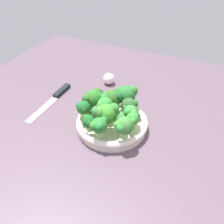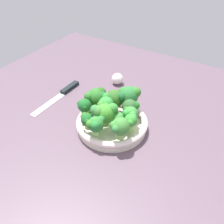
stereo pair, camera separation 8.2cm
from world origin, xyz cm
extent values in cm
cube|color=#584552|center=(0.00, 0.00, -1.25)|extent=(130.00, 130.00, 2.50)
cylinder|color=silver|center=(2.62, 1.42, 0.90)|extent=(23.04, 23.04, 1.80)
torus|color=silver|center=(2.62, 1.42, 2.90)|extent=(24.00, 24.00, 2.20)
cylinder|color=#99D464|center=(10.26, -0.20, 5.25)|extent=(2.77, 2.77, 2.50)
sphere|color=#348E30|center=(10.26, -0.20, 7.84)|extent=(4.12, 4.12, 4.12)
sphere|color=green|center=(10.71, -1.27, 8.06)|extent=(2.44, 2.44, 2.44)
sphere|color=#2D843D|center=(10.92, 0.87, 8.72)|extent=(1.85, 1.85, 1.85)
cylinder|color=#93CC6A|center=(-0.55, 2.72, 5.19)|extent=(2.04, 2.04, 2.39)
sphere|color=#338D37|center=(-0.55, 2.72, 8.06)|extent=(5.18, 5.18, 5.18)
sphere|color=#318238|center=(-1.27, 0.99, 8.56)|extent=(2.53, 2.53, 2.53)
sphere|color=#3B7B28|center=(-1.22, 0.90, 8.55)|extent=(2.75, 2.75, 2.75)
sphere|color=#2A8030|center=(-1.73, 4.57, 9.48)|extent=(2.68, 2.68, 2.68)
cylinder|color=#95C95D|center=(6.21, 6.73, 4.81)|extent=(2.07, 2.07, 1.63)
sphere|color=#2D592B|center=(6.21, 6.73, 7.27)|extent=(5.08, 5.08, 5.08)
sphere|color=#1A681B|center=(7.78, 7.80, 7.62)|extent=(2.87, 2.87, 2.87)
sphere|color=#2D6824|center=(6.10, 4.60, 7.57)|extent=(2.08, 2.08, 2.08)
cylinder|color=#86CD67|center=(5.96, -0.55, 4.90)|extent=(1.84, 1.84, 1.82)
sphere|color=#3D863C|center=(5.96, -0.55, 7.17)|extent=(4.15, 4.15, 4.15)
sphere|color=#388F37|center=(4.34, -0.42, 7.58)|extent=(1.92, 1.92, 1.92)
sphere|color=#398835|center=(4.80, 0.24, 7.70)|extent=(1.79, 1.79, 1.79)
cylinder|color=#86B957|center=(-5.70, 4.35, 4.93)|extent=(2.49, 2.49, 1.88)
sphere|color=#296924|center=(-5.70, 4.35, 7.96)|extent=(6.42, 6.42, 6.42)
sphere|color=#275B1E|center=(-4.79, 6.02, 9.42)|extent=(3.62, 3.62, 3.62)
sphere|color=#1E5F24|center=(-3.52, 4.94, 8.92)|extent=(3.52, 3.52, 3.52)
sphere|color=#2B6A24|center=(-7.08, 2.05, 9.12)|extent=(3.15, 3.15, 3.15)
cylinder|color=#84BE55|center=(-1.43, -6.42, 5.08)|extent=(1.96, 1.96, 2.17)
sphere|color=#1A5E23|center=(-1.43, -6.42, 7.50)|extent=(4.12, 4.12, 4.12)
sphere|color=#2B6A1F|center=(-2.86, -5.82, 8.14)|extent=(1.95, 1.95, 1.95)
sphere|color=#265F25|center=(-0.66, -7.51, 7.99)|extent=(1.97, 1.97, 1.97)
cylinder|color=#7ABA50|center=(0.17, 7.13, 4.94)|extent=(2.32, 2.32, 1.89)
sphere|color=#2D5F21|center=(0.17, 7.13, 7.93)|extent=(6.29, 6.29, 6.29)
sphere|color=#2C6128|center=(-1.59, 5.35, 8.85)|extent=(3.51, 3.51, 3.51)
sphere|color=#1A5727|center=(2.67, 7.44, 9.55)|extent=(3.17, 3.17, 3.17)
cylinder|color=#94C464|center=(2.38, -2.28, 5.37)|extent=(2.10, 2.10, 2.75)
sphere|color=#3B8C29|center=(2.38, -2.28, 8.80)|extent=(6.33, 6.33, 6.33)
sphere|color=#357B38|center=(0.50, -4.03, 10.31)|extent=(3.21, 3.21, 3.21)
sphere|color=#3C7D30|center=(1.10, -3.78, 10.04)|extent=(3.72, 3.72, 3.72)
sphere|color=#317F2F|center=(4.16, -0.58, 10.30)|extent=(3.46, 3.46, 3.46)
cylinder|color=#87C35B|center=(8.44, 3.32, 4.89)|extent=(2.78, 2.78, 1.79)
sphere|color=#348533|center=(8.44, 3.32, 7.38)|extent=(4.90, 4.90, 4.90)
sphere|color=#2E8935|center=(7.73, 1.70, 8.47)|extent=(2.45, 2.45, 2.45)
sphere|color=#3D8538|center=(9.73, 2.31, 8.29)|extent=(2.34, 2.34, 2.34)
sphere|color=#338630|center=(7.82, 2.05, 7.94)|extent=(2.86, 2.86, 2.86)
cylinder|color=#8EC15E|center=(-6.32, -1.39, 5.19)|extent=(2.64, 2.64, 2.39)
sphere|color=#1A6225|center=(-6.32, -1.39, 7.87)|extent=(4.58, 4.58, 4.58)
sphere|color=#1A581F|center=(-7.74, -1.82, 8.33)|extent=(2.03, 2.03, 2.03)
sphere|color=#255C25|center=(-5.29, -2.56, 8.20)|extent=(1.85, 1.85, 1.85)
cylinder|color=#8EC062|center=(9.49, -4.75, 5.36)|extent=(2.49, 2.49, 2.73)
sphere|color=#3B7D33|center=(9.49, -4.75, 8.54)|extent=(5.56, 5.56, 5.56)
sphere|color=#3A8D32|center=(8.06, -5.93, 9.22)|extent=(2.71, 2.71, 2.71)
sphere|color=#327C37|center=(9.18, -6.87, 9.04)|extent=(2.57, 2.57, 2.57)
cylinder|color=#92D471|center=(2.42, -7.32, 5.19)|extent=(2.38, 2.38, 2.38)
sphere|color=#2C772F|center=(2.42, -7.32, 7.99)|extent=(4.95, 4.95, 4.95)
sphere|color=#327927|center=(1.44, -8.84, 8.71)|extent=(2.58, 2.58, 2.58)
sphere|color=#2A7232|center=(3.18, -5.72, 8.94)|extent=(2.53, 2.53, 2.53)
sphere|color=#217430|center=(3.19, -8.71, 8.85)|extent=(2.83, 2.83, 2.83)
cylinder|color=#78C453|center=(3.83, 10.11, 5.27)|extent=(2.23, 2.23, 2.55)
sphere|color=#286E31|center=(3.83, 10.11, 8.71)|extent=(6.69, 6.69, 6.69)
sphere|color=#2E7026|center=(5.67, 11.51, 10.06)|extent=(3.74, 3.74, 3.74)
sphere|color=#2E732E|center=(1.26, 10.65, 9.33)|extent=(3.01, 3.01, 3.01)
cube|color=silver|center=(-25.34, -0.37, 0.20)|extent=(2.71, 17.02, 0.40)
cube|color=black|center=(-25.43, 12.93, 0.75)|extent=(2.26, 9.61, 1.50)
sphere|color=white|center=(-10.86, 27.11, 2.43)|extent=(4.86, 4.86, 4.86)
camera|label=1|loc=(30.00, -57.37, 57.36)|focal=40.64mm
camera|label=2|loc=(37.20, -53.44, 57.36)|focal=40.64mm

